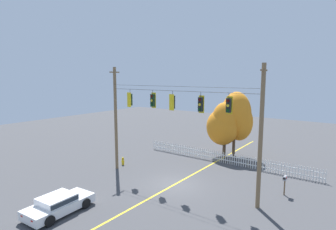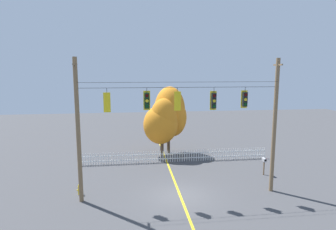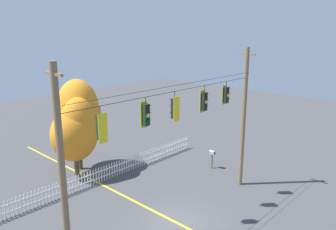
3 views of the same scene
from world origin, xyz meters
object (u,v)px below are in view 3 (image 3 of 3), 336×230
(roadside_mailbox, at_px, (212,154))
(traffic_signal_eastbound_side, at_px, (204,101))
(traffic_signal_northbound_secondary, at_px, (226,95))
(autumn_maple_near_fence, at_px, (76,131))
(traffic_signal_northbound_primary, at_px, (175,109))
(autumn_maple_mid, at_px, (79,115))
(traffic_signal_southbound_primary, at_px, (146,115))
(traffic_signal_westbound_side, at_px, (101,128))

(roadside_mailbox, bearing_deg, traffic_signal_eastbound_side, -150.09)
(traffic_signal_northbound_secondary, height_order, autumn_maple_near_fence, traffic_signal_northbound_secondary)
(traffic_signal_northbound_primary, height_order, autumn_maple_mid, traffic_signal_northbound_primary)
(traffic_signal_southbound_primary, bearing_deg, roadside_mailbox, 17.41)
(autumn_maple_near_fence, bearing_deg, traffic_signal_southbound_primary, -101.78)
(traffic_signal_westbound_side, distance_m, traffic_signal_northbound_primary, 4.44)
(autumn_maple_mid, bearing_deg, traffic_signal_southbound_primary, -106.04)
(traffic_signal_northbound_primary, bearing_deg, traffic_signal_eastbound_side, 0.47)
(traffic_signal_westbound_side, relative_size, roadside_mailbox, 1.05)
(traffic_signal_northbound_primary, xyz_separation_m, roadside_mailbox, (7.67, 3.04, -5.32))
(autumn_maple_near_fence, height_order, autumn_maple_mid, autumn_maple_mid)
(traffic_signal_westbound_side, bearing_deg, autumn_maple_near_fence, 64.45)
(traffic_signal_northbound_primary, bearing_deg, roadside_mailbox, 21.60)
(traffic_signal_northbound_secondary, distance_m, roadside_mailbox, 6.90)
(roadside_mailbox, bearing_deg, autumn_maple_mid, 132.28)
(traffic_signal_northbound_primary, distance_m, autumn_maple_near_fence, 9.71)
(traffic_signal_northbound_secondary, distance_m, autumn_maple_mid, 11.18)
(traffic_signal_westbound_side, height_order, traffic_signal_northbound_primary, same)
(traffic_signal_westbound_side, xyz_separation_m, traffic_signal_northbound_secondary, (8.99, 0.02, 0.07))
(traffic_signal_eastbound_side, bearing_deg, traffic_signal_southbound_primary, -180.00)
(traffic_signal_southbound_primary, distance_m, autumn_maple_mid, 11.01)
(traffic_signal_eastbound_side, height_order, traffic_signal_northbound_secondary, same)
(traffic_signal_southbound_primary, bearing_deg, autumn_maple_near_fence, 78.22)
(traffic_signal_northbound_primary, bearing_deg, traffic_signal_westbound_side, -180.00)
(roadside_mailbox, bearing_deg, traffic_signal_northbound_primary, -158.40)
(traffic_signal_westbound_side, bearing_deg, traffic_signal_eastbound_side, 0.17)
(traffic_signal_southbound_primary, relative_size, traffic_signal_eastbound_side, 0.96)
(traffic_signal_northbound_primary, bearing_deg, traffic_signal_southbound_primary, 179.42)
(traffic_signal_southbound_primary, relative_size, autumn_maple_mid, 0.21)
(traffic_signal_westbound_side, height_order, traffic_signal_eastbound_side, same)
(traffic_signal_eastbound_side, relative_size, roadside_mailbox, 1.05)
(traffic_signal_southbound_primary, distance_m, traffic_signal_northbound_secondary, 6.51)
(traffic_signal_eastbound_side, bearing_deg, traffic_signal_westbound_side, -179.83)
(autumn_maple_near_fence, distance_m, autumn_maple_mid, 1.75)
(traffic_signal_southbound_primary, relative_size, traffic_signal_northbound_primary, 0.98)
(traffic_signal_westbound_side, relative_size, traffic_signal_eastbound_side, 1.00)
(traffic_signal_westbound_side, height_order, autumn_maple_mid, traffic_signal_westbound_side)
(roadside_mailbox, bearing_deg, autumn_maple_near_fence, 141.35)
(autumn_maple_mid, bearing_deg, traffic_signal_northbound_secondary, -71.12)
(traffic_signal_northbound_secondary, relative_size, autumn_maple_near_fence, 0.24)
(traffic_signal_eastbound_side, height_order, autumn_maple_near_fence, traffic_signal_eastbound_side)
(autumn_maple_near_fence, bearing_deg, traffic_signal_northbound_primary, -89.75)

